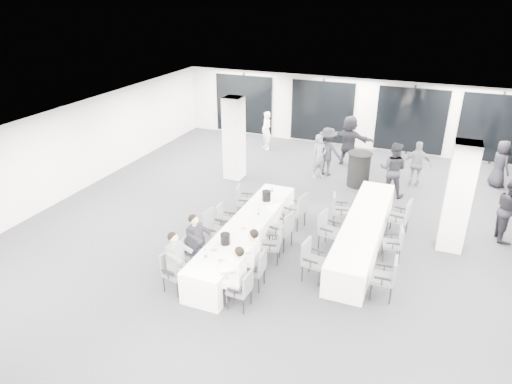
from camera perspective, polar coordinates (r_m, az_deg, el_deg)
room at (r=12.46m, az=8.73°, el=1.93°), size 14.04×16.04×2.84m
column_left at (r=15.45m, az=-2.77°, el=6.71°), size 0.60×0.60×2.80m
column_right at (r=12.12m, az=23.95°, el=-0.60°), size 0.60×0.60×2.80m
banquet_table_main at (r=11.43m, az=-1.25°, el=-5.62°), size 0.90×5.00×0.75m
banquet_table_side at (r=11.92m, az=13.22°, el=-4.97°), size 0.90×5.00×0.75m
cocktail_table at (r=15.38m, az=12.73°, el=2.79°), size 0.82×0.82×1.14m
chair_main_left_near at (r=10.13m, az=-10.37°, el=-9.40°), size 0.53×0.57×0.92m
chair_main_left_second at (r=10.75m, az=-7.97°, el=-7.24°), size 0.46×0.51×0.87m
chair_main_left_mid at (r=11.50m, az=-5.48°, el=-4.41°), size 0.56×0.61×1.00m
chair_main_left_fourth at (r=12.04m, az=-4.01°, el=-3.33°), size 0.47×0.52×0.88m
chair_main_left_far at (r=13.04m, az=-1.65°, el=-0.90°), size 0.55×0.58×0.91m
chair_main_right_near at (r=9.47m, az=-1.71°, el=-11.89°), size 0.45×0.50×0.86m
chair_main_right_second at (r=10.03m, az=0.10°, el=-9.38°), size 0.48×0.53×0.90m
chair_main_right_mid at (r=10.93m, az=2.30°, el=-6.39°), size 0.52×0.55×0.87m
chair_main_right_fourth at (r=11.45m, az=3.51°, el=-4.51°), size 0.57×0.61×0.99m
chair_main_right_far at (r=12.40m, az=5.21°, el=-2.11°), size 0.60×0.63×1.01m
chair_side_left_near at (r=10.37m, az=6.92°, el=-8.16°), size 0.54×0.58×0.95m
chair_side_left_mid at (r=11.60m, az=8.90°, el=-4.44°), size 0.57×0.61×0.97m
chair_side_left_far at (r=12.71m, az=10.28°, el=-1.98°), size 0.55×0.58×0.92m
chair_side_right_near at (r=10.09m, az=16.08°, el=-10.01°), size 0.51×0.57×0.97m
chair_side_right_mid at (r=11.50m, az=17.02°, el=-5.95°), size 0.50×0.54×0.86m
chair_side_right_far at (r=12.58m, az=17.78°, el=-2.84°), size 0.57×0.62×1.02m
seated_guest_a at (r=9.89m, az=-9.73°, el=-8.26°), size 0.50×0.38×1.44m
seated_guest_b at (r=10.52m, az=-7.30°, el=-5.95°), size 0.50×0.38×1.44m
seated_guest_c at (r=9.34m, az=-2.62°, el=-10.07°), size 0.50×0.38×1.44m
seated_guest_d at (r=9.92m, az=-0.78°, el=-7.77°), size 0.50×0.38×1.44m
standing_guest_a at (r=15.73m, az=7.92°, el=4.78°), size 0.81×0.80×1.73m
standing_guest_b at (r=14.78m, az=16.80°, el=3.14°), size 1.00×0.66×1.98m
standing_guest_c at (r=15.95m, az=8.93°, el=5.38°), size 1.33×0.81×1.93m
standing_guest_d at (r=15.78m, az=19.55°, el=3.64°), size 1.10×0.72×1.74m
standing_guest_e at (r=16.86m, az=28.31°, el=3.45°), size 0.86×1.00×1.78m
standing_guest_f at (r=17.05m, az=11.61°, el=6.73°), size 2.04×1.10×2.10m
standing_guest_g at (r=18.47m, az=1.32°, el=7.99°), size 0.81×0.81×1.74m
standing_guest_h at (r=13.35m, az=29.25°, el=-1.49°), size 0.72×1.01×1.92m
ice_bucket_near at (r=10.37m, az=-3.87°, el=-5.86°), size 0.22×0.22×0.25m
ice_bucket_far at (r=12.37m, az=1.32°, el=-0.47°), size 0.24×0.24×0.28m
water_bottle_a at (r=9.86m, az=-6.33°, el=-7.80°), size 0.07×0.07×0.23m
water_bottle_b at (r=11.52m, az=0.30°, el=-2.60°), size 0.07×0.07×0.22m
water_bottle_c at (r=12.82m, az=2.03°, el=0.27°), size 0.07×0.07×0.21m
plate_a at (r=10.19m, az=-5.27°, el=-7.27°), size 0.20×0.20×0.03m
plate_b at (r=9.82m, az=-4.49°, el=-8.57°), size 0.21×0.21×0.03m
plate_c at (r=11.00m, az=-1.57°, el=-4.60°), size 0.20×0.20×0.03m
wine_glass at (r=9.42m, az=-4.89°, el=-9.09°), size 0.08×0.08×0.21m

